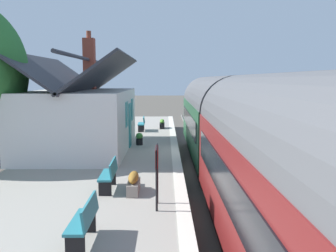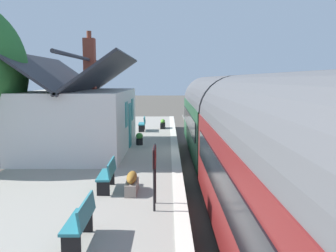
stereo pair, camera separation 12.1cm
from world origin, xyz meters
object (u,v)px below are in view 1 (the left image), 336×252
(station_building, at_px, (82,117))
(bench_near_building, at_px, (84,220))
(train, at_px, (280,169))
(station_sign_board, at_px, (157,162))
(bench_mid_platform, at_px, (142,123))
(planter_bench_left, at_px, (134,183))
(planter_under_sign, at_px, (139,139))
(planter_corner_building, at_px, (162,124))
(bench_by_lamp, at_px, (110,174))

(station_building, height_order, bench_near_building, station_building)
(train, xyz_separation_m, station_sign_board, (1.23, 2.74, -0.10))
(bench_mid_platform, relative_size, station_sign_board, 0.90)
(train, relative_size, planter_bench_left, 29.58)
(planter_under_sign, bearing_deg, station_sign_board, -173.29)
(planter_corner_building, distance_m, planter_bench_left, 14.31)
(bench_near_building, distance_m, planter_bench_left, 3.46)
(bench_mid_platform, distance_m, planter_corner_building, 1.77)
(station_building, bearing_deg, planter_bench_left, -156.64)
(planter_under_sign, distance_m, station_sign_board, 9.27)
(train, bearing_deg, station_building, 34.51)
(planter_corner_building, distance_m, planter_under_sign, 6.47)
(bench_near_building, height_order, bench_mid_platform, same)
(bench_near_building, bearing_deg, planter_bench_left, -11.48)
(bench_near_building, height_order, station_sign_board, station_sign_board)
(station_building, relative_size, station_sign_board, 5.34)
(bench_near_building, bearing_deg, station_building, 12.44)
(station_sign_board, bearing_deg, bench_by_lamp, 43.38)
(station_building, height_order, bench_mid_platform, station_building)
(bench_near_building, distance_m, planter_corner_building, 17.73)
(bench_mid_platform, bearing_deg, planter_bench_left, -177.60)
(station_building, bearing_deg, bench_mid_platform, -20.86)
(bench_near_building, height_order, planter_corner_building, bench_near_building)
(station_building, height_order, planter_under_sign, station_building)
(bench_near_building, relative_size, planter_under_sign, 2.31)
(bench_mid_platform, bearing_deg, planter_under_sign, -178.07)
(bench_by_lamp, xyz_separation_m, planter_bench_left, (-0.26, -0.73, -0.19))
(train, height_order, bench_mid_platform, train)
(bench_near_building, relative_size, planter_corner_building, 1.43)
(bench_by_lamp, height_order, planter_corner_building, bench_by_lamp)
(bench_by_lamp, distance_m, planter_under_sign, 7.66)
(bench_by_lamp, bearing_deg, planter_corner_building, -5.81)
(planter_bench_left, relative_size, station_sign_board, 0.69)
(bench_near_building, distance_m, bench_mid_platform, 16.45)
(station_building, xyz_separation_m, bench_mid_platform, (6.26, -2.39, -1.02))
(bench_mid_platform, xyz_separation_m, planter_under_sign, (-5.15, -0.17, -0.17))
(train, height_order, bench_near_building, train)
(planter_corner_building, distance_m, station_sign_board, 15.57)
(planter_corner_building, bearing_deg, bench_near_building, 175.50)
(train, relative_size, bench_by_lamp, 22.86)
(bench_mid_platform, relative_size, planter_under_sign, 2.33)
(station_building, xyz_separation_m, planter_bench_left, (-6.79, -2.93, -1.22))
(station_building, height_order, planter_corner_building, station_building)
(station_building, xyz_separation_m, bench_near_building, (-10.18, -2.25, -1.02))
(train, relative_size, bench_near_building, 22.97)
(planter_under_sign, height_order, station_sign_board, station_sign_board)
(station_building, bearing_deg, bench_by_lamp, -161.33)
(train, xyz_separation_m, planter_under_sign, (10.39, 3.82, -0.98))
(station_building, height_order, station_sign_board, station_building)
(bench_mid_platform, xyz_separation_m, planter_corner_building, (1.23, -1.25, -0.18))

